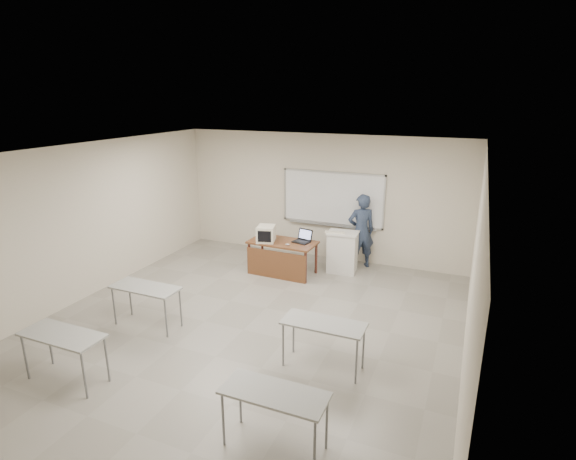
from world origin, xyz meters
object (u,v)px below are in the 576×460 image
at_px(podium, 342,252).
at_px(presenter, 361,231).
at_px(crt_monitor, 266,234).
at_px(mouse, 287,244).
at_px(instructor_desk, 281,252).
at_px(whiteboard, 333,199).
at_px(keyboard, 335,232).
at_px(laptop, 302,239).

distance_m(podium, presenter, 0.68).
height_order(crt_monitor, mouse, crt_monitor).
bearing_deg(instructor_desk, crt_monitor, -176.08).
height_order(whiteboard, keyboard, whiteboard).
distance_m(crt_monitor, mouse, 0.57).
xyz_separation_m(mouse, presenter, (1.29, 1.27, 0.10)).
bearing_deg(keyboard, mouse, -153.82).
xyz_separation_m(laptop, presenter, (1.09, 0.91, 0.06)).
bearing_deg(crt_monitor, podium, 10.20).
distance_m(instructor_desk, laptop, 0.55).
distance_m(instructor_desk, keyboard, 1.27).
height_order(whiteboard, crt_monitor, whiteboard).
bearing_deg(instructor_desk, podium, 32.51).
relative_size(podium, mouse, 9.91).
height_order(whiteboard, instructor_desk, whiteboard).
bearing_deg(presenter, podium, 25.65).
relative_size(instructor_desk, keyboard, 3.37).
xyz_separation_m(podium, presenter, (0.29, 0.47, 0.39)).
relative_size(keyboard, presenter, 0.25).
bearing_deg(mouse, instructor_desk, 163.27).
relative_size(instructor_desk, podium, 1.57).
relative_size(laptop, mouse, 3.77).
distance_m(instructor_desk, mouse, 0.31).
xyz_separation_m(crt_monitor, keyboard, (1.40, 0.60, 0.03)).
distance_m(podium, mouse, 1.31).
bearing_deg(podium, instructor_desk, -154.18).
relative_size(laptop, keyboard, 0.82).
height_order(whiteboard, laptop, whiteboard).
distance_m(podium, keyboard, 0.52).
bearing_deg(keyboard, laptop, -166.11).
bearing_deg(crt_monitor, keyboard, 8.51).
height_order(instructor_desk, podium, podium).
distance_m(laptop, mouse, 0.41).
bearing_deg(whiteboard, instructor_desk, -115.31).
xyz_separation_m(whiteboard, presenter, (0.79, -0.30, -0.61)).
bearing_deg(instructor_desk, mouse, -21.94).
distance_m(whiteboard, mouse, 1.79).
bearing_deg(presenter, crt_monitor, 0.43).
bearing_deg(laptop, whiteboard, 89.44).
relative_size(laptop, presenter, 0.21).
xyz_separation_m(mouse, keyboard, (0.85, 0.68, 0.18)).
relative_size(instructor_desk, mouse, 15.60).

